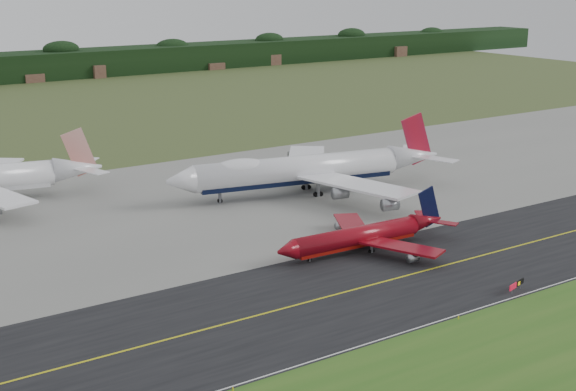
# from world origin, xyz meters

# --- Properties ---
(ground) EXTENTS (600.00, 600.00, 0.00)m
(ground) POSITION_xyz_m (0.00, 0.00, 0.00)
(ground) COLOR #435427
(ground) RESTS_ON ground
(grass_verge) EXTENTS (400.00, 30.00, 0.01)m
(grass_verge) POSITION_xyz_m (0.00, -35.00, 0.01)
(grass_verge) COLOR #2A5B1A
(grass_verge) RESTS_ON ground
(taxiway) EXTENTS (400.00, 32.00, 0.02)m
(taxiway) POSITION_xyz_m (0.00, -4.00, 0.01)
(taxiway) COLOR black
(taxiway) RESTS_ON ground
(apron) EXTENTS (400.00, 78.00, 0.01)m
(apron) POSITION_xyz_m (0.00, 51.00, 0.01)
(apron) COLOR slate
(apron) RESTS_ON ground
(taxiway_centreline) EXTENTS (400.00, 0.40, 0.00)m
(taxiway_centreline) POSITION_xyz_m (0.00, -4.00, 0.03)
(taxiway_centreline) COLOR gold
(taxiway_centreline) RESTS_ON taxiway
(taxiway_edge_line) EXTENTS (400.00, 0.25, 0.00)m
(taxiway_edge_line) POSITION_xyz_m (0.00, -19.50, 0.03)
(taxiway_edge_line) COLOR silver
(taxiway_edge_line) RESTS_ON taxiway
(jet_ba_747) EXTENTS (63.55, 51.92, 16.05)m
(jet_ba_747) POSITION_xyz_m (22.07, 45.26, 5.46)
(jet_ba_747) COLOR white
(jet_ba_747) RESTS_ON ground
(jet_red_737) EXTENTS (34.84, 28.46, 9.42)m
(jet_red_737) POSITION_xyz_m (9.45, 9.41, 2.60)
(jet_red_737) COLOR maroon
(jet_red_737) RESTS_ON ground
(taxiway_sign) EXTENTS (4.40, 1.37, 1.51)m
(taxiway_sign) POSITION_xyz_m (16.64, -17.98, 1.06)
(taxiway_sign) COLOR slate
(taxiway_sign) RESTS_ON ground
(edge_marker_left) EXTENTS (0.16, 0.16, 0.50)m
(edge_marker_left) POSITION_xyz_m (-34.00, -20.50, 0.25)
(edge_marker_left) COLOR yellow
(edge_marker_left) RESTS_ON ground
(edge_marker_center) EXTENTS (0.16, 0.16, 0.50)m
(edge_marker_center) POSITION_xyz_m (1.97, -20.50, 0.25)
(edge_marker_center) COLOR yellow
(edge_marker_center) RESTS_ON ground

